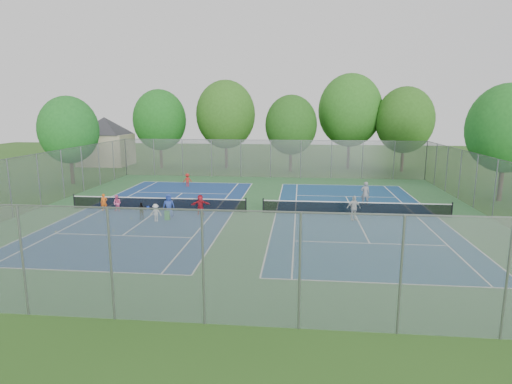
% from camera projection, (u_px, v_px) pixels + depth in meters
% --- Properties ---
extents(ground, '(120.00, 120.00, 0.00)m').
position_uv_depth(ground, '(255.00, 213.00, 30.22)').
color(ground, '#2B561B').
rests_on(ground, ground).
extents(court_pad, '(32.00, 32.00, 0.01)m').
position_uv_depth(court_pad, '(255.00, 213.00, 30.22)').
color(court_pad, '#2F6535').
rests_on(court_pad, ground).
extents(court_left, '(10.97, 23.77, 0.01)m').
position_uv_depth(court_left, '(159.00, 210.00, 30.93)').
color(court_left, navy).
rests_on(court_left, court_pad).
extents(court_right, '(10.97, 23.77, 0.01)m').
position_uv_depth(court_right, '(355.00, 215.00, 29.51)').
color(court_right, navy).
rests_on(court_right, court_pad).
extents(net_left, '(12.87, 0.10, 0.91)m').
position_uv_depth(net_left, '(158.00, 204.00, 30.85)').
color(net_left, black).
rests_on(net_left, ground).
extents(net_right, '(12.87, 0.10, 0.91)m').
position_uv_depth(net_right, '(355.00, 209.00, 29.42)').
color(net_right, black).
rests_on(net_right, ground).
extents(fence_north, '(32.00, 0.10, 4.00)m').
position_uv_depth(fence_north, '(271.00, 159.00, 45.46)').
color(fence_north, gray).
rests_on(fence_north, ground).
extents(fence_south, '(32.00, 0.10, 4.00)m').
position_uv_depth(fence_south, '(203.00, 268.00, 14.22)').
color(fence_south, gray).
rests_on(fence_south, ground).
extents(fence_west, '(0.10, 32.00, 4.00)m').
position_uv_depth(fence_west, '(39.00, 181.00, 31.47)').
color(fence_west, gray).
rests_on(fence_west, ground).
extents(fence_east, '(0.10, 32.00, 4.00)m').
position_uv_depth(fence_east, '(495.00, 189.00, 28.21)').
color(fence_east, gray).
rests_on(fence_east, ground).
extents(house, '(11.03, 11.03, 7.30)m').
position_uv_depth(house, '(105.00, 133.00, 55.09)').
color(house, '#B7A88C').
rests_on(house, ground).
extents(tree_nw, '(6.40, 6.40, 9.58)m').
position_uv_depth(tree_nw, '(160.00, 120.00, 52.00)').
color(tree_nw, '#443326').
rests_on(tree_nw, ground).
extents(tree_nl, '(7.20, 7.20, 10.69)m').
position_uv_depth(tree_nl, '(226.00, 115.00, 52.04)').
color(tree_nl, '#443326').
rests_on(tree_nl, ground).
extents(tree_nc, '(6.00, 6.00, 8.85)m').
position_uv_depth(tree_nc, '(291.00, 125.00, 49.49)').
color(tree_nc, '#443326').
rests_on(tree_nc, ground).
extents(tree_nr, '(7.60, 7.60, 11.42)m').
position_uv_depth(tree_nr, '(350.00, 110.00, 51.40)').
color(tree_nr, '#443326').
rests_on(tree_nr, ground).
extents(tree_ne, '(6.60, 6.60, 9.77)m').
position_uv_depth(tree_ne, '(405.00, 120.00, 49.04)').
color(tree_ne, '#443326').
rests_on(tree_ne, ground).
extents(tree_side_w, '(5.60, 5.60, 8.47)m').
position_uv_depth(tree_side_w, '(69.00, 130.00, 40.92)').
color(tree_side_w, '#443326').
rests_on(tree_side_w, ground).
extents(tree_side_e, '(6.00, 6.00, 9.20)m').
position_uv_depth(tree_side_e, '(507.00, 128.00, 33.05)').
color(tree_side_e, '#443326').
rests_on(tree_side_e, ground).
extents(ball_crate, '(0.46, 0.46, 0.30)m').
position_uv_depth(ball_crate, '(148.00, 208.00, 31.14)').
color(ball_crate, blue).
rests_on(ball_crate, ground).
extents(ball_hopper, '(0.35, 0.35, 0.61)m').
position_uv_depth(ball_hopper, '(167.00, 215.00, 28.18)').
color(ball_hopper, '#268C35').
rests_on(ball_hopper, ground).
extents(student_a, '(0.54, 0.46, 1.25)m').
position_uv_depth(student_a, '(104.00, 202.00, 30.62)').
color(student_a, orange).
rests_on(student_a, ground).
extents(student_b, '(0.67, 0.57, 1.20)m').
position_uv_depth(student_b, '(117.00, 203.00, 30.48)').
color(student_b, '#F76092').
rests_on(student_b, ground).
extents(student_c, '(0.76, 0.44, 1.17)m').
position_uv_depth(student_c, '(156.00, 213.00, 27.73)').
color(student_c, silver).
rests_on(student_c, ground).
extents(student_d, '(0.68, 0.30, 1.14)m').
position_uv_depth(student_d, '(141.00, 211.00, 28.30)').
color(student_d, black).
rests_on(student_d, ground).
extents(student_e, '(0.86, 0.63, 1.62)m').
position_uv_depth(student_e, '(169.00, 206.00, 28.74)').
color(student_e, '#294296').
rests_on(student_e, ground).
extents(student_f, '(1.36, 0.75, 1.40)m').
position_uv_depth(student_f, '(200.00, 205.00, 29.59)').
color(student_f, '#B31925').
rests_on(student_f, ground).
extents(child_far_baseline, '(0.91, 0.71, 1.24)m').
position_uv_depth(child_far_baseline, '(187.00, 180.00, 40.29)').
color(child_far_baseline, red).
rests_on(child_far_baseline, ground).
extents(instructor, '(0.69, 0.47, 1.82)m').
position_uv_depth(instructor, '(365.00, 193.00, 32.46)').
color(instructor, gray).
rests_on(instructor, ground).
extents(teen_court_b, '(1.05, 0.71, 1.65)m').
position_uv_depth(teen_court_b, '(354.00, 208.00, 28.03)').
color(teen_court_b, beige).
rests_on(teen_court_b, ground).
extents(tennis_ball_0, '(0.07, 0.07, 0.07)m').
position_uv_depth(tennis_ball_0, '(131.00, 218.00, 28.52)').
color(tennis_ball_0, '#D2F038').
rests_on(tennis_ball_0, ground).
extents(tennis_ball_1, '(0.07, 0.07, 0.07)m').
position_uv_depth(tennis_ball_1, '(56.00, 232.00, 25.43)').
color(tennis_ball_1, '#E1EC36').
rests_on(tennis_ball_1, ground).
extents(tennis_ball_2, '(0.07, 0.07, 0.07)m').
position_uv_depth(tennis_ball_2, '(86.00, 217.00, 28.79)').
color(tennis_ball_2, yellow).
rests_on(tennis_ball_2, ground).
extents(tennis_ball_3, '(0.07, 0.07, 0.07)m').
position_uv_depth(tennis_ball_3, '(134.00, 232.00, 25.35)').
color(tennis_ball_3, '#C4EE37').
rests_on(tennis_ball_3, ground).
extents(tennis_ball_4, '(0.07, 0.07, 0.07)m').
position_uv_depth(tennis_ball_4, '(201.00, 215.00, 29.40)').
color(tennis_ball_4, '#C1E234').
rests_on(tennis_ball_4, ground).
extents(tennis_ball_5, '(0.07, 0.07, 0.07)m').
position_uv_depth(tennis_ball_5, '(91.00, 215.00, 29.49)').
color(tennis_ball_5, gold).
rests_on(tennis_ball_5, ground).
extents(tennis_ball_6, '(0.07, 0.07, 0.07)m').
position_uv_depth(tennis_ball_6, '(88.00, 216.00, 29.09)').
color(tennis_ball_6, yellow).
rests_on(tennis_ball_6, ground).
extents(tennis_ball_7, '(0.07, 0.07, 0.07)m').
position_uv_depth(tennis_ball_7, '(204.00, 216.00, 29.07)').
color(tennis_ball_7, '#C8E435').
rests_on(tennis_ball_7, ground).
extents(tennis_ball_8, '(0.07, 0.07, 0.07)m').
position_uv_depth(tennis_ball_8, '(100.00, 221.00, 27.79)').
color(tennis_ball_8, '#BEDC33').
rests_on(tennis_ball_8, ground).
extents(tennis_ball_9, '(0.07, 0.07, 0.07)m').
position_uv_depth(tennis_ball_9, '(113.00, 231.00, 25.62)').
color(tennis_ball_9, yellow).
rests_on(tennis_ball_9, ground).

